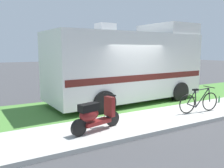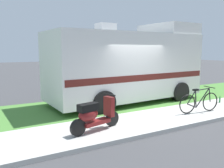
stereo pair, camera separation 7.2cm
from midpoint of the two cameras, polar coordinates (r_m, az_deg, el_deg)
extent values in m
plane|color=#424244|center=(8.97, 7.48, -6.70)|extent=(80.00, 80.00, 0.00)
cube|color=beige|center=(8.06, 12.65, -8.12)|extent=(24.00, 2.00, 0.12)
cube|color=#4C8438|center=(10.16, 2.40, -4.62)|extent=(24.00, 3.40, 0.08)
cube|color=silver|center=(10.18, 3.57, 4.55)|extent=(6.84, 2.92, 2.69)
cube|color=silver|center=(11.80, 13.58, 12.62)|extent=(1.93, 2.53, 0.50)
cube|color=#591E19|center=(10.21, 3.55, 2.29)|extent=(6.70, 2.93, 0.24)
cube|color=black|center=(12.41, 16.25, 7.09)|extent=(0.20, 2.18, 0.90)
cube|color=silver|center=(9.64, -1.33, 13.44)|extent=(0.73, 0.64, 0.36)
cylinder|color=black|center=(12.55, 7.92, -0.29)|extent=(0.91, 0.33, 0.90)
cylinder|color=black|center=(10.82, 16.38, -1.94)|extent=(0.91, 0.33, 0.90)
cylinder|color=black|center=(10.48, -8.71, -2.02)|extent=(0.91, 0.33, 0.90)
cylinder|color=black|center=(8.32, -1.83, -4.62)|extent=(0.91, 0.33, 0.90)
cylinder|color=black|center=(6.87, 0.32, -8.39)|extent=(0.45, 0.20, 0.44)
cylinder|color=black|center=(6.15, -7.92, -10.47)|extent=(0.45, 0.20, 0.44)
cube|color=maroon|center=(6.49, -3.56, -9.23)|extent=(0.87, 0.47, 0.10)
cube|color=black|center=(6.21, -5.48, -5.65)|extent=(0.61, 0.38, 0.20)
ellipsoid|color=maroon|center=(6.26, -5.46, -7.43)|extent=(0.65, 0.43, 0.36)
cube|color=maroon|center=(6.69, -0.42, -5.47)|extent=(0.21, 0.34, 0.56)
cylinder|color=black|center=(6.61, -0.42, -2.52)|extent=(0.15, 0.49, 0.04)
sphere|color=white|center=(6.65, -0.42, -3.96)|extent=(0.12, 0.12, 0.12)
torus|color=black|center=(9.21, 22.93, -3.99)|extent=(0.67, 0.13, 0.67)
torus|color=black|center=(8.54, 18.07, -4.66)|extent=(0.67, 0.13, 0.67)
cylinder|color=black|center=(8.93, 21.37, -3.12)|extent=(0.57, 0.11, 0.67)
cylinder|color=black|center=(8.73, 19.90, -3.46)|extent=(0.10, 0.05, 0.60)
cylinder|color=black|center=(8.86, 21.33, -1.23)|extent=(0.61, 0.12, 0.09)
cylinder|color=black|center=(8.68, 19.03, -5.02)|extent=(0.40, 0.09, 0.18)
cylinder|color=black|center=(8.60, 18.97, -3.09)|extent=(0.35, 0.08, 0.47)
cylinder|color=black|center=(9.13, 22.84, -2.48)|extent=(0.12, 0.05, 0.51)
cube|color=black|center=(8.66, 19.86, -1.34)|extent=(0.21, 0.13, 0.06)
cylinder|color=black|center=(9.06, 22.76, -0.70)|extent=(0.10, 0.52, 0.03)
cube|color=#1E2328|center=(15.90, 5.30, 3.76)|extent=(2.56, 2.10, 1.55)
cube|color=black|center=(15.87, 5.32, 5.47)|extent=(2.44, 2.11, 0.44)
cube|color=#1E2328|center=(14.62, -3.93, 1.71)|extent=(3.12, 2.11, 0.71)
cylinder|color=black|center=(16.88, 4.03, 1.73)|extent=(0.77, 0.26, 0.76)
cylinder|color=black|center=(15.28, 7.86, 0.98)|extent=(0.77, 0.26, 0.76)
cylinder|color=black|center=(15.41, -6.60, 1.06)|extent=(0.77, 0.26, 0.76)
cylinder|color=black|center=(13.63, -3.66, 0.15)|extent=(0.77, 0.26, 0.76)
cylinder|color=#19722D|center=(10.85, 24.88, -3.55)|extent=(0.06, 0.06, 0.21)
cylinder|color=#19722D|center=(10.82, 24.92, -2.89)|extent=(0.03, 0.03, 0.04)
cylinder|color=black|center=(10.82, 24.93, -2.75)|extent=(0.03, 0.03, 0.02)
camera|label=1|loc=(0.04, -89.75, 0.04)|focal=37.64mm
camera|label=2|loc=(0.04, 90.25, -0.04)|focal=37.64mm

